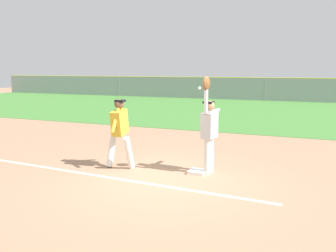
{
  "coord_description": "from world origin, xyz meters",
  "views": [
    {
      "loc": [
        2.85,
        -6.72,
        2.44
      ],
      "look_at": [
        -0.24,
        1.03,
        1.05
      ],
      "focal_mm": 36.75,
      "sensor_mm": 36.0,
      "label": 1
    }
  ],
  "objects_px": {
    "runner": "(120,129)",
    "baseball": "(200,88)",
    "fielder": "(209,127)",
    "parked_car_blue": "(200,89)",
    "parked_car_green": "(145,87)",
    "parked_car_white": "(274,90)",
    "first_base": "(197,172)"
  },
  "relations": [
    {
      "from": "runner",
      "to": "baseball",
      "type": "distance_m",
      "value": 2.18
    },
    {
      "from": "fielder",
      "to": "runner",
      "type": "height_order",
      "value": "fielder"
    },
    {
      "from": "baseball",
      "to": "parked_car_blue",
      "type": "distance_m",
      "value": 23.1
    },
    {
      "from": "parked_car_green",
      "to": "parked_car_white",
      "type": "bearing_deg",
      "value": 5.89
    },
    {
      "from": "fielder",
      "to": "baseball",
      "type": "height_order",
      "value": "fielder"
    },
    {
      "from": "fielder",
      "to": "parked_car_white",
      "type": "bearing_deg",
      "value": -80.16
    },
    {
      "from": "first_base",
      "to": "baseball",
      "type": "xyz_separation_m",
      "value": [
        -0.12,
        0.52,
        1.94
      ]
    },
    {
      "from": "baseball",
      "to": "parked_car_blue",
      "type": "bearing_deg",
      "value": 106.41
    },
    {
      "from": "parked_car_green",
      "to": "fielder",
      "type": "bearing_deg",
      "value": -55.61
    },
    {
      "from": "parked_car_green",
      "to": "parked_car_white",
      "type": "height_order",
      "value": "same"
    },
    {
      "from": "fielder",
      "to": "baseball",
      "type": "bearing_deg",
      "value": -39.21
    },
    {
      "from": "fielder",
      "to": "parked_car_blue",
      "type": "xyz_separation_m",
      "value": [
        -6.87,
        22.52,
        -0.45
      ]
    },
    {
      "from": "fielder",
      "to": "baseball",
      "type": "xyz_separation_m",
      "value": [
        -0.36,
        0.39,
        0.86
      ]
    },
    {
      "from": "baseball",
      "to": "parked_car_green",
      "type": "relative_size",
      "value": 0.02
    },
    {
      "from": "baseball",
      "to": "parked_car_white",
      "type": "xyz_separation_m",
      "value": [
        -0.09,
        22.82,
        -1.31
      ]
    },
    {
      "from": "parked_car_green",
      "to": "parked_car_blue",
      "type": "height_order",
      "value": "same"
    },
    {
      "from": "parked_car_blue",
      "to": "parked_car_white",
      "type": "xyz_separation_m",
      "value": [
        6.42,
        0.7,
        0.0
      ]
    },
    {
      "from": "first_base",
      "to": "parked_car_white",
      "type": "distance_m",
      "value": 23.35
    },
    {
      "from": "first_base",
      "to": "parked_car_green",
      "type": "height_order",
      "value": "parked_car_green"
    },
    {
      "from": "first_base",
      "to": "parked_car_green",
      "type": "xyz_separation_m",
      "value": [
        -12.45,
        23.3,
        0.63
      ]
    },
    {
      "from": "first_base",
      "to": "parked_car_blue",
      "type": "bearing_deg",
      "value": 106.34
    },
    {
      "from": "first_base",
      "to": "parked_car_green",
      "type": "bearing_deg",
      "value": 118.12
    },
    {
      "from": "first_base",
      "to": "baseball",
      "type": "relative_size",
      "value": 5.14
    },
    {
      "from": "fielder",
      "to": "parked_car_green",
      "type": "distance_m",
      "value": 26.42
    },
    {
      "from": "first_base",
      "to": "fielder",
      "type": "xyz_separation_m",
      "value": [
        0.23,
        0.12,
        1.08
      ]
    },
    {
      "from": "fielder",
      "to": "baseball",
      "type": "distance_m",
      "value": 1.01
    },
    {
      "from": "first_base",
      "to": "fielder",
      "type": "relative_size",
      "value": 0.17
    },
    {
      "from": "baseball",
      "to": "parked_car_green",
      "type": "bearing_deg",
      "value": 118.42
    },
    {
      "from": "fielder",
      "to": "parked_car_green",
      "type": "height_order",
      "value": "fielder"
    },
    {
      "from": "parked_car_green",
      "to": "runner",
      "type": "bearing_deg",
      "value": -60.2
    },
    {
      "from": "first_base",
      "to": "baseball",
      "type": "height_order",
      "value": "baseball"
    },
    {
      "from": "parked_car_green",
      "to": "parked_car_white",
      "type": "relative_size",
      "value": 1.02
    }
  ]
}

